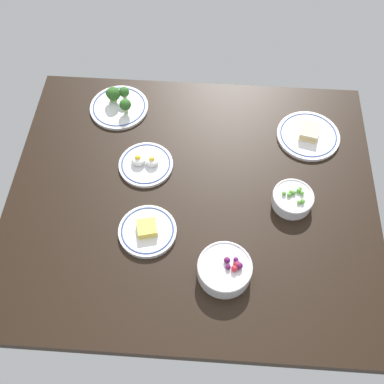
{
  "coord_description": "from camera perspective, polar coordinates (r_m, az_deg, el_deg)",
  "views": [
    {
      "loc": [
        -5.55,
        82.42,
        135.77
      ],
      "look_at": [
        0.0,
        0.0,
        6.0
      ],
      "focal_mm": 43.53,
      "sensor_mm": 36.0,
      "label": 1
    }
  ],
  "objects": [
    {
      "name": "dining_table",
      "position": [
        1.57,
        -0.0,
        -0.78
      ],
      "size": [
        123.09,
        104.98,
        4.0
      ],
      "primitive_type": "cube",
      "color": "black",
      "rests_on": "ground"
    },
    {
      "name": "bowl_peas",
      "position": [
        1.55,
        12.22,
        -0.83
      ],
      "size": [
        13.49,
        13.49,
        6.03
      ],
      "color": "silver",
      "rests_on": "dining_table"
    },
    {
      "name": "plate_eggs",
      "position": [
        1.62,
        -5.71,
        3.49
      ],
      "size": [
        18.87,
        18.87,
        4.83
      ],
      "color": "silver",
      "rests_on": "dining_table"
    },
    {
      "name": "plate_sandwich",
      "position": [
        1.75,
        14.07,
        6.8
      ],
      "size": [
        22.67,
        22.67,
        4.4
      ],
      "color": "silver",
      "rests_on": "dining_table"
    },
    {
      "name": "bowl_berries",
      "position": [
        1.4,
        4.03,
        -9.44
      ],
      "size": [
        16.36,
        16.36,
        7.6
      ],
      "color": "silver",
      "rests_on": "dining_table"
    },
    {
      "name": "plate_cheese",
      "position": [
        1.48,
        -5.48,
        -4.74
      ],
      "size": [
        18.53,
        18.53,
        4.28
      ],
      "color": "silver",
      "rests_on": "dining_table"
    },
    {
      "name": "plate_broccoli",
      "position": [
        1.8,
        -8.96,
        10.64
      ],
      "size": [
        21.99,
        21.99,
        7.59
      ],
      "color": "silver",
      "rests_on": "dining_table"
    }
  ]
}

